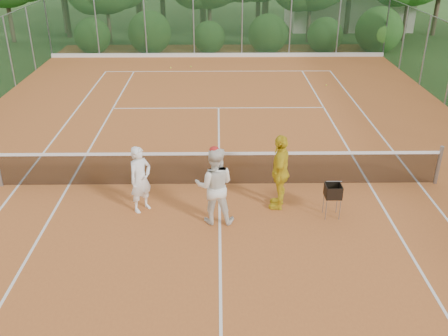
{
  "coord_description": "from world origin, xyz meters",
  "views": [
    {
      "loc": [
        -0.03,
        -12.09,
        6.37
      ],
      "look_at": [
        0.11,
        -1.2,
        1.1
      ],
      "focal_mm": 40.0,
      "sensor_mm": 36.0,
      "label": 1
    }
  ],
  "objects_px": {
    "player_white": "(140,179)",
    "player_center_grp": "(215,185)",
    "ball_hopper": "(333,192)",
    "player_yellow": "(280,172)"
  },
  "relations": [
    {
      "from": "player_white",
      "to": "ball_hopper",
      "type": "distance_m",
      "value": 4.64
    },
    {
      "from": "player_white",
      "to": "player_center_grp",
      "type": "distance_m",
      "value": 1.89
    },
    {
      "from": "player_center_grp",
      "to": "player_yellow",
      "type": "bearing_deg",
      "value": 23.2
    },
    {
      "from": "player_center_grp",
      "to": "ball_hopper",
      "type": "distance_m",
      "value": 2.84
    },
    {
      "from": "player_center_grp",
      "to": "player_white",
      "type": "bearing_deg",
      "value": 162.87
    },
    {
      "from": "player_white",
      "to": "player_yellow",
      "type": "bearing_deg",
      "value": -43.78
    },
    {
      "from": "player_yellow",
      "to": "ball_hopper",
      "type": "xyz_separation_m",
      "value": [
        1.22,
        -0.5,
        -0.29
      ]
    },
    {
      "from": "player_white",
      "to": "player_center_grp",
      "type": "height_order",
      "value": "player_center_grp"
    },
    {
      "from": "player_white",
      "to": "player_center_grp",
      "type": "bearing_deg",
      "value": -63.11
    },
    {
      "from": "player_white",
      "to": "ball_hopper",
      "type": "relative_size",
      "value": 1.99
    }
  ]
}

